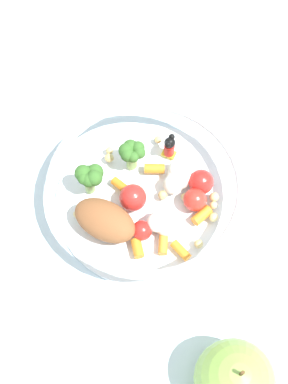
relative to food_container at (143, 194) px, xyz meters
name	(u,v)px	position (x,y,z in m)	size (l,w,h in m)	color
ground_plane	(153,208)	(0.00, 0.01, -0.03)	(2.40, 2.40, 0.00)	silver
food_container	(143,194)	(0.00, 0.00, 0.00)	(0.24, 0.24, 0.06)	white
loose_apple	(234,380)	(0.07, 0.23, 0.01)	(0.08, 0.08, 0.09)	#8CB74C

